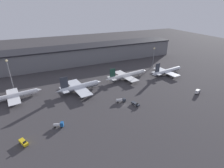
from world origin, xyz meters
name	(u,v)px	position (x,y,z in m)	size (l,w,h in m)	color
ground	(123,105)	(0.00, 0.00, 0.00)	(600.00, 600.00, 0.00)	#383538
terminal_building	(82,54)	(0.00, 104.50, 9.93)	(229.44, 29.24, 19.79)	slate
airplane_0	(15,96)	(-69.38, 39.28, 3.21)	(38.11, 28.58, 12.80)	silver
airplane_1	(80,87)	(-22.28, 32.75, 3.86)	(38.74, 34.79, 14.89)	silver
airplane_2	(127,75)	(24.26, 39.48, 3.47)	(46.54, 30.57, 13.08)	white
airplane_3	(167,71)	(65.98, 32.98, 3.38)	(41.78, 28.92, 13.72)	silver
service_vehicle_0	(59,125)	(-44.95, -6.44, 1.71)	(5.94, 3.72, 3.35)	#195199
service_vehicle_1	(121,100)	(-0.04, 3.79, 1.69)	(7.15, 3.74, 2.86)	#282D38
service_vehicle_2	(136,104)	(7.44, -4.12, 1.22)	(3.88, 6.92, 2.59)	#282D38
service_vehicle_3	(24,142)	(-63.35, -12.97, 1.35)	(4.81, 6.58, 2.86)	gold
service_vehicle_4	(198,91)	(60.68, -9.34, 1.92)	(5.76, 3.66, 3.50)	#282D38
lamp_post_0	(9,71)	(-71.15, 56.52, 16.45)	(1.80, 1.80, 26.00)	slate
lamp_post_1	(154,55)	(66.03, 56.52, 14.11)	(1.80, 1.80, 21.78)	slate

